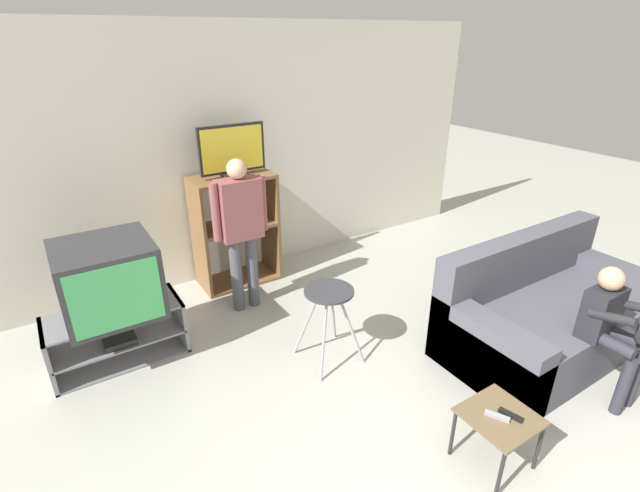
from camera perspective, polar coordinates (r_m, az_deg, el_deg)
The scene contains 12 objects.
wall_back at distance 5.01m, azimuth -10.79°, elevation 10.85°, with size 6.40×0.06×2.60m.
tv_stand at distance 4.18m, azimuth -23.64°, elevation -10.10°, with size 1.03×0.45×0.46m.
television_main at distance 3.91m, azimuth -24.63°, elevation -3.74°, with size 0.70×0.67×0.58m.
media_shelf at distance 4.92m, azimuth -10.34°, elevation 2.01°, with size 0.83×0.45×1.18m.
television_flat at distance 4.66m, azimuth -10.74°, elevation 11.30°, with size 0.67×0.20×0.50m.
folding_stool at distance 3.67m, azimuth 1.10°, elevation -6.87°, with size 0.44×0.44×0.65m.
snack_table at distance 3.19m, azimuth 21.15°, elevation -19.52°, with size 0.41×0.41×0.38m.
remote_control_black at distance 3.16m, azimuth 22.42°, elevation -18.67°, with size 0.04×0.14×0.02m, color black.
remote_control_white at distance 3.13m, azimuth 20.97°, elevation -18.97°, with size 0.04×0.14×0.02m, color gray.
couch at distance 4.41m, azimuth 26.20°, elevation -7.49°, with size 1.93×0.97×0.91m.
person_standing_adult at distance 4.29m, azimuth -9.73°, elevation 2.86°, with size 0.53×0.20×1.48m.
person_seated_child at distance 3.90m, azimuth 32.26°, elevation -8.02°, with size 0.33×0.43×1.01m.
Camera 1 is at (-1.80, -0.87, 2.47)m, focal length 26.00 mm.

